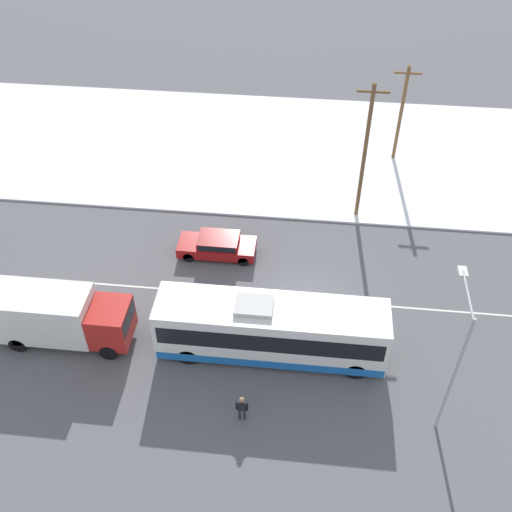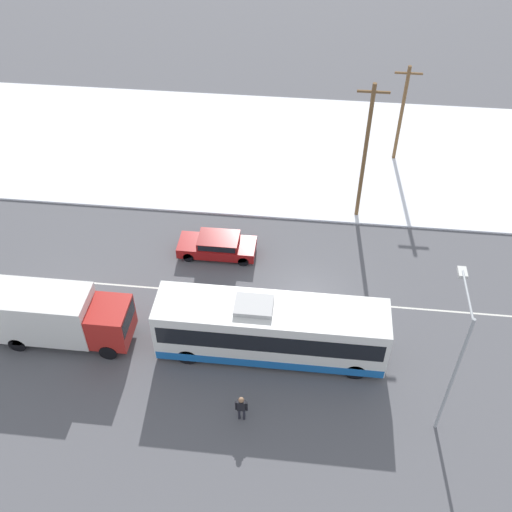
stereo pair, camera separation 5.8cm
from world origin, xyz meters
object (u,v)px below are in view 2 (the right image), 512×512
sedan_car (218,245)px  pedestrian_at_stop (241,406)px  box_truck (55,315)px  streetlamp (456,350)px  utility_pole_roadside (365,152)px  utility_pole_snowlot (402,113)px  city_bus (271,329)px

sedan_car → pedestrian_at_stop: size_ratio=2.85×
box_truck → streetlamp: bearing=-7.9°
pedestrian_at_stop → streetlamp: 9.51m
utility_pole_roadside → utility_pole_snowlot: size_ratio=1.29×
sedan_car → utility_pole_snowlot: utility_pole_snowlot is taller
utility_pole_roadside → sedan_car: bearing=-150.7°
city_bus → utility_pole_snowlot: utility_pole_snowlot is taller
utility_pole_snowlot → box_truck: bearing=-133.8°
streetlamp → utility_pole_roadside: 14.74m
pedestrian_at_stop → utility_pole_snowlot: size_ratio=0.23×
box_truck → utility_pole_roadside: utility_pole_roadside is taller
utility_pole_roadside → city_bus: bearing=-111.1°
sedan_car → pedestrian_at_stop: 11.30m
city_bus → box_truck: city_bus is taller
utility_pole_roadside → streetlamp: bearing=-77.0°
city_bus → streetlamp: (7.76, -2.84, 3.00)m
city_bus → sedan_car: size_ratio=2.46×
city_bus → utility_pole_roadside: bearing=68.9°
city_bus → utility_pole_snowlot: 19.85m
utility_pole_snowlot → streetlamp: bearing=-88.4°
city_bus → pedestrian_at_stop: 4.18m
box_truck → sedan_car: (6.98, 7.19, -0.97)m
box_truck → utility_pole_snowlot: bearing=46.2°
box_truck → streetlamp: (18.49, -2.57, 2.95)m
box_truck → sedan_car: size_ratio=1.59×
streetlamp → sedan_car: bearing=139.7°
streetlamp → utility_pole_snowlot: 21.25m
box_truck → utility_pole_roadside: bearing=37.9°
box_truck → streetlamp: size_ratio=0.99×
sedan_car → streetlamp: 15.59m
streetlamp → utility_pole_roadside: (-3.32, 14.36, 0.07)m
box_truck → streetlamp: 18.89m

